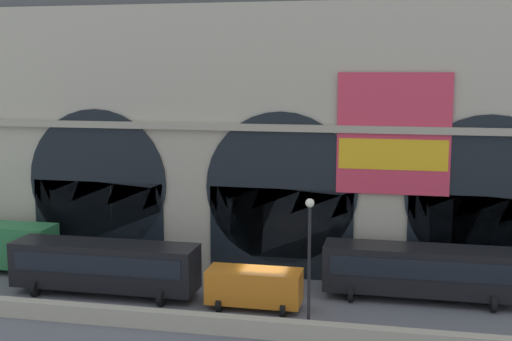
{
  "coord_description": "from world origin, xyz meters",
  "views": [
    {
      "loc": [
        7.06,
        -35.43,
        13.12
      ],
      "look_at": [
        -1.59,
        5.0,
        6.81
      ],
      "focal_mm": 46.94,
      "sensor_mm": 36.0,
      "label": 1
    }
  ],
  "objects_px": {
    "bus_midwest": "(105,265)",
    "bus_mideast": "(421,270)",
    "van_center": "(254,287)",
    "street_lamp_quayside": "(309,248)",
    "box_truck_west": "(0,245)"
  },
  "relations": [
    {
      "from": "van_center",
      "to": "street_lamp_quayside",
      "type": "bearing_deg",
      "value": -41.34
    },
    {
      "from": "street_lamp_quayside",
      "to": "bus_mideast",
      "type": "bearing_deg",
      "value": 48.31
    },
    {
      "from": "bus_mideast",
      "to": "van_center",
      "type": "bearing_deg",
      "value": -160.01
    },
    {
      "from": "box_truck_west",
      "to": "bus_mideast",
      "type": "bearing_deg",
      "value": -0.16
    },
    {
      "from": "van_center",
      "to": "bus_midwest",
      "type": "bearing_deg",
      "value": 177.65
    },
    {
      "from": "street_lamp_quayside",
      "to": "van_center",
      "type": "bearing_deg",
      "value": 138.66
    },
    {
      "from": "bus_mideast",
      "to": "street_lamp_quayside",
      "type": "relative_size",
      "value": 1.59
    },
    {
      "from": "bus_midwest",
      "to": "bus_mideast",
      "type": "relative_size",
      "value": 1.0
    },
    {
      "from": "box_truck_west",
      "to": "street_lamp_quayside",
      "type": "bearing_deg",
      "value": -16.74
    },
    {
      "from": "bus_midwest",
      "to": "bus_mideast",
      "type": "height_order",
      "value": "same"
    },
    {
      "from": "bus_midwest",
      "to": "street_lamp_quayside",
      "type": "height_order",
      "value": "street_lamp_quayside"
    },
    {
      "from": "box_truck_west",
      "to": "street_lamp_quayside",
      "type": "height_order",
      "value": "street_lamp_quayside"
    },
    {
      "from": "box_truck_west",
      "to": "bus_mideast",
      "type": "xyz_separation_m",
      "value": [
        26.7,
        -0.07,
        0.08
      ]
    },
    {
      "from": "bus_mideast",
      "to": "box_truck_west",
      "type": "bearing_deg",
      "value": 179.84
    },
    {
      "from": "bus_midwest",
      "to": "bus_mideast",
      "type": "xyz_separation_m",
      "value": [
        17.99,
        2.91,
        0.0
      ]
    }
  ]
}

